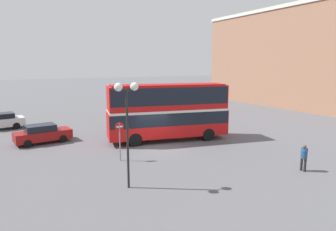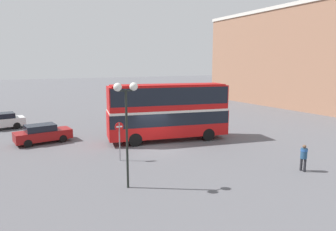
# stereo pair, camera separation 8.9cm
# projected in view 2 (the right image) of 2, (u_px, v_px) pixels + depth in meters

# --- Properties ---
(ground_plane) EXTENTS (240.00, 240.00, 0.00)m
(ground_plane) POSITION_uv_depth(u_px,v_px,m) (158.00, 149.00, 22.81)
(ground_plane) COLOR #5B5B60
(building_row_right) EXTENTS (10.86, 35.09, 14.62)m
(building_row_right) POSITION_uv_depth(u_px,v_px,m) (312.00, 58.00, 44.19)
(building_row_right) COLOR #9E7056
(building_row_right) RESTS_ON ground_plane
(double_decker_bus) EXTENTS (10.30, 4.52, 4.74)m
(double_decker_bus) POSITION_uv_depth(u_px,v_px,m) (168.00, 109.00, 24.96)
(double_decker_bus) COLOR red
(double_decker_bus) RESTS_ON ground_plane
(pedestrian_foreground) EXTENTS (0.41, 0.41, 1.64)m
(pedestrian_foreground) POSITION_uv_depth(u_px,v_px,m) (304.00, 155.00, 17.92)
(pedestrian_foreground) COLOR #232328
(pedestrian_foreground) RESTS_ON ground_plane
(parked_car_kerb_near) EXTENTS (4.64, 2.38, 1.59)m
(parked_car_kerb_near) POSITION_uv_depth(u_px,v_px,m) (0.00, 121.00, 29.58)
(parked_car_kerb_near) COLOR silver
(parked_car_kerb_near) RESTS_ON ground_plane
(parked_car_kerb_far) EXTENTS (4.52, 2.31, 1.53)m
(parked_car_kerb_far) POSITION_uv_depth(u_px,v_px,m) (43.00, 134.00, 24.50)
(parked_car_kerb_far) COLOR maroon
(parked_car_kerb_far) RESTS_ON ground_plane
(street_lamp_twin_globe) EXTENTS (1.26, 0.42, 5.49)m
(street_lamp_twin_globe) POSITION_uv_depth(u_px,v_px,m) (126.00, 105.00, 14.94)
(street_lamp_twin_globe) COLOR black
(street_lamp_twin_globe) RESTS_ON ground_plane
(no_entry_sign) EXTENTS (0.59, 0.08, 2.62)m
(no_entry_sign) POSITION_uv_depth(u_px,v_px,m) (119.00, 135.00, 19.77)
(no_entry_sign) COLOR gray
(no_entry_sign) RESTS_ON ground_plane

